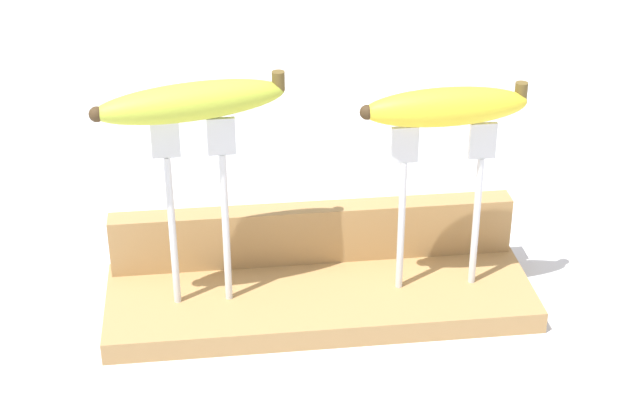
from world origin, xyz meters
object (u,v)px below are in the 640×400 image
at_px(banana_raised_left, 191,102).
at_px(banana_raised_right, 446,107).
at_px(fork_stand_right, 441,192).
at_px(fork_stand_left, 197,196).

distance_m(banana_raised_left, banana_raised_right, 0.23).
distance_m(fork_stand_right, banana_raised_left, 0.26).
relative_size(fork_stand_left, banana_raised_left, 1.07).
relative_size(banana_raised_left, banana_raised_right, 1.12).
distance_m(fork_stand_left, banana_raised_right, 0.25).
xyz_separation_m(fork_stand_left, banana_raised_right, (0.23, -0.00, 0.08)).
bearing_deg(banana_raised_left, fork_stand_left, 13.02).
height_order(banana_raised_left, banana_raised_right, banana_raised_left).
xyz_separation_m(banana_raised_left, banana_raised_right, (0.23, 0.00, -0.02)).
bearing_deg(fork_stand_left, banana_raised_left, -166.98).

